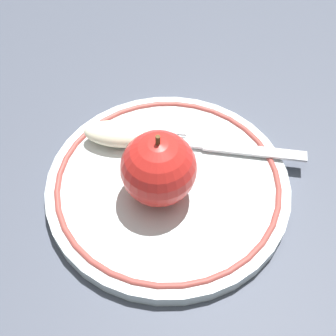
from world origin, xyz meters
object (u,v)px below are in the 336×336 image
object	(u,v)px
plate	(168,185)
fork	(218,147)
apple_slice_front	(118,134)
apple_red_whole	(159,168)

from	to	relation	value
plate	fork	bearing A→B (deg)	54.85
plate	fork	xyz separation A→B (m)	(0.04, 0.05, 0.01)
apple_slice_front	fork	size ratio (longest dim) A/B	0.37
apple_red_whole	fork	distance (m)	0.09
plate	apple_red_whole	size ratio (longest dim) A/B	3.05
fork	apple_red_whole	bearing A→B (deg)	50.10
plate	apple_red_whole	distance (m)	0.05
apple_red_whole	fork	bearing A→B (deg)	57.69
plate	apple_red_whole	xyz separation A→B (m)	(-0.00, -0.01, 0.04)
apple_slice_front	fork	xyz separation A→B (m)	(0.10, 0.02, -0.01)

